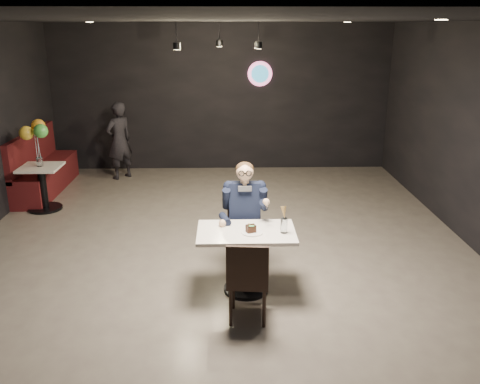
{
  "coord_description": "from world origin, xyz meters",
  "views": [
    {
      "loc": [
        0.11,
        -6.14,
        2.95
      ],
      "look_at": [
        0.27,
        -0.27,
        1.01
      ],
      "focal_mm": 38.0,
      "sensor_mm": 36.0,
      "label": 1
    }
  ],
  "objects_px": {
    "main_table": "(246,261)",
    "booth_bench": "(44,162)",
    "chair_far": "(244,235)",
    "chair_near": "(248,278)",
    "sundae_glass": "(284,226)",
    "seated_man": "(245,216)",
    "balloon_vase": "(40,162)",
    "side_table": "(43,187)",
    "passerby": "(119,141)"
  },
  "relations": [
    {
      "from": "chair_near",
      "to": "balloon_vase",
      "type": "bearing_deg",
      "value": 139.01
    },
    {
      "from": "side_table",
      "to": "balloon_vase",
      "type": "bearing_deg",
      "value": 0.0
    },
    {
      "from": "main_table",
      "to": "seated_man",
      "type": "bearing_deg",
      "value": 90.0
    },
    {
      "from": "balloon_vase",
      "to": "passerby",
      "type": "distance_m",
      "value": 2.05
    },
    {
      "from": "balloon_vase",
      "to": "chair_far",
      "type": "bearing_deg",
      "value": -34.89
    },
    {
      "from": "seated_man",
      "to": "side_table",
      "type": "xyz_separation_m",
      "value": [
        -3.27,
        2.28,
        -0.32
      ]
    },
    {
      "from": "seated_man",
      "to": "side_table",
      "type": "height_order",
      "value": "seated_man"
    },
    {
      "from": "booth_bench",
      "to": "side_table",
      "type": "xyz_separation_m",
      "value": [
        0.3,
        -1.0,
        -0.16
      ]
    },
    {
      "from": "sundae_glass",
      "to": "side_table",
      "type": "bearing_deg",
      "value": 141.85
    },
    {
      "from": "seated_man",
      "to": "balloon_vase",
      "type": "bearing_deg",
      "value": 145.11
    },
    {
      "from": "chair_far",
      "to": "balloon_vase",
      "type": "height_order",
      "value": "chair_far"
    },
    {
      "from": "sundae_glass",
      "to": "passerby",
      "type": "xyz_separation_m",
      "value": [
        -2.76,
        4.72,
        -0.07
      ]
    },
    {
      "from": "chair_far",
      "to": "side_table",
      "type": "bearing_deg",
      "value": 145.11
    },
    {
      "from": "chair_far",
      "to": "chair_near",
      "type": "xyz_separation_m",
      "value": [
        0.0,
        -1.13,
        0.0
      ]
    },
    {
      "from": "chair_far",
      "to": "main_table",
      "type": "bearing_deg",
      "value": -90.0
    },
    {
      "from": "main_table",
      "to": "chair_far",
      "type": "distance_m",
      "value": 0.56
    },
    {
      "from": "sundae_glass",
      "to": "side_table",
      "type": "xyz_separation_m",
      "value": [
        -3.69,
        2.9,
        -0.44
      ]
    },
    {
      "from": "passerby",
      "to": "seated_man",
      "type": "bearing_deg",
      "value": 74.73
    },
    {
      "from": "side_table",
      "to": "balloon_vase",
      "type": "relative_size",
      "value": 5.35
    },
    {
      "from": "chair_near",
      "to": "side_table",
      "type": "bearing_deg",
      "value": 139.01
    },
    {
      "from": "main_table",
      "to": "booth_bench",
      "type": "height_order",
      "value": "booth_bench"
    },
    {
      "from": "chair_near",
      "to": "seated_man",
      "type": "relative_size",
      "value": 0.64
    },
    {
      "from": "sundae_glass",
      "to": "chair_near",
      "type": "bearing_deg",
      "value": -129.03
    },
    {
      "from": "chair_near",
      "to": "sundae_glass",
      "type": "xyz_separation_m",
      "value": [
        0.42,
        0.51,
        0.38
      ]
    },
    {
      "from": "chair_far",
      "to": "sundae_glass",
      "type": "bearing_deg",
      "value": -55.93
    },
    {
      "from": "main_table",
      "to": "booth_bench",
      "type": "bearing_deg",
      "value": 132.99
    },
    {
      "from": "seated_man",
      "to": "sundae_glass",
      "type": "relative_size",
      "value": 8.44
    },
    {
      "from": "main_table",
      "to": "sundae_glass",
      "type": "relative_size",
      "value": 6.45
    },
    {
      "from": "main_table",
      "to": "booth_bench",
      "type": "distance_m",
      "value": 5.24
    },
    {
      "from": "side_table",
      "to": "seated_man",
      "type": "bearing_deg",
      "value": -34.89
    },
    {
      "from": "side_table",
      "to": "chair_near",
      "type": "bearing_deg",
      "value": -46.16
    },
    {
      "from": "sundae_glass",
      "to": "balloon_vase",
      "type": "height_order",
      "value": "sundae_glass"
    },
    {
      "from": "balloon_vase",
      "to": "side_table",
      "type": "bearing_deg",
      "value": 0.0
    },
    {
      "from": "sundae_glass",
      "to": "chair_far",
      "type": "bearing_deg",
      "value": 124.07
    },
    {
      "from": "chair_far",
      "to": "side_table",
      "type": "xyz_separation_m",
      "value": [
        -3.27,
        2.28,
        -0.06
      ]
    },
    {
      "from": "seated_man",
      "to": "booth_bench",
      "type": "distance_m",
      "value": 4.85
    },
    {
      "from": "chair_near",
      "to": "sundae_glass",
      "type": "height_order",
      "value": "same"
    },
    {
      "from": "chair_far",
      "to": "balloon_vase",
      "type": "distance_m",
      "value": 4.01
    },
    {
      "from": "main_table",
      "to": "passerby",
      "type": "height_order",
      "value": "passerby"
    },
    {
      "from": "booth_bench",
      "to": "passerby",
      "type": "xyz_separation_m",
      "value": [
        1.23,
        0.83,
        0.21
      ]
    },
    {
      "from": "seated_man",
      "to": "side_table",
      "type": "distance_m",
      "value": 4.0
    },
    {
      "from": "chair_far",
      "to": "booth_bench",
      "type": "distance_m",
      "value": 4.85
    },
    {
      "from": "booth_bench",
      "to": "side_table",
      "type": "distance_m",
      "value": 1.06
    },
    {
      "from": "seated_man",
      "to": "sundae_glass",
      "type": "xyz_separation_m",
      "value": [
        0.42,
        -0.61,
        0.12
      ]
    },
    {
      "from": "seated_man",
      "to": "balloon_vase",
      "type": "distance_m",
      "value": 3.99
    },
    {
      "from": "seated_man",
      "to": "sundae_glass",
      "type": "distance_m",
      "value": 0.75
    },
    {
      "from": "side_table",
      "to": "sundae_glass",
      "type": "bearing_deg",
      "value": -38.15
    },
    {
      "from": "booth_bench",
      "to": "passerby",
      "type": "height_order",
      "value": "passerby"
    },
    {
      "from": "main_table",
      "to": "chair_far",
      "type": "height_order",
      "value": "chair_far"
    },
    {
      "from": "chair_far",
      "to": "balloon_vase",
      "type": "relative_size",
      "value": 6.19
    }
  ]
}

